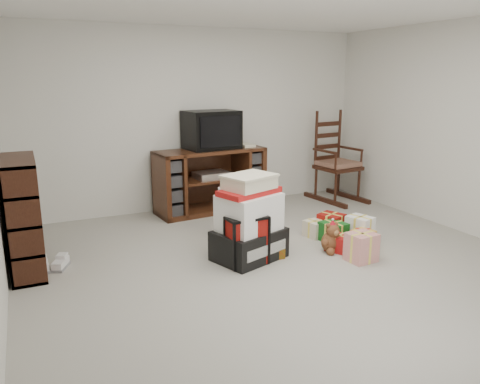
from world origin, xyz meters
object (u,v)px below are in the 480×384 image
object	(u,v)px
santa_figurine	(257,215)
sneaker_pair	(52,265)
red_suitcase	(247,241)
tv_stand	(211,180)
rocking_chair	(335,169)
mrs_claus_figurine	(224,214)
gift_cluster	(343,234)
gift_pile	(249,223)
crt_television	(212,130)
bookshelf	(24,217)
teddy_bear	(331,239)

from	to	relation	value
santa_figurine	sneaker_pair	xyz separation A→B (m)	(-2.32, -0.14, -0.18)
red_suitcase	tv_stand	bearing A→B (deg)	75.62
red_suitcase	rocking_chair	bearing A→B (deg)	33.93
tv_stand	mrs_claus_figurine	world-z (taller)	tv_stand
mrs_claus_figurine	gift_cluster	xyz separation A→B (m)	(1.10, -0.84, -0.14)
tv_stand	rocking_chair	xyz separation A→B (m)	(1.95, -0.21, 0.04)
gift_pile	gift_cluster	distance (m)	1.18
gift_pile	crt_television	bearing A→B (deg)	60.67
mrs_claus_figurine	crt_television	xyz separation A→B (m)	(0.29, 1.10, 0.87)
mrs_claus_figurine	gift_cluster	bearing A→B (deg)	-37.39
tv_stand	santa_figurine	xyz separation A→B (m)	(0.15, -1.14, -0.21)
mrs_claus_figurine	red_suitcase	bearing A→B (deg)	-99.14
tv_stand	bookshelf	distance (m)	2.66
sneaker_pair	red_suitcase	bearing A→B (deg)	-12.95
gift_cluster	crt_television	xyz separation A→B (m)	(-0.81, 1.95, 1.01)
gift_pile	gift_cluster	bearing A→B (deg)	-22.22
rocking_chair	red_suitcase	size ratio (longest dim) A/B	2.37
mrs_claus_figurine	teddy_bear	bearing A→B (deg)	-49.34
red_suitcase	sneaker_pair	distance (m)	1.93
tv_stand	red_suitcase	size ratio (longest dim) A/B	2.66
sneaker_pair	crt_television	bearing A→B (deg)	39.37
gift_pile	red_suitcase	bearing A→B (deg)	-142.27
sneaker_pair	gift_cluster	world-z (taller)	gift_cluster
bookshelf	mrs_claus_figurine	size ratio (longest dim) A/B	1.65
bookshelf	sneaker_pair	world-z (taller)	bookshelf
red_suitcase	teddy_bear	size ratio (longest dim) A/B	1.84
mrs_claus_figurine	gift_pile	bearing A→B (deg)	-93.91
tv_stand	sneaker_pair	world-z (taller)	tv_stand
crt_television	gift_cluster	bearing A→B (deg)	-74.13
bookshelf	rocking_chair	world-z (taller)	rocking_chair
gift_cluster	teddy_bear	bearing A→B (deg)	-153.07
rocking_chair	santa_figurine	size ratio (longest dim) A/B	2.41
santa_figurine	crt_television	world-z (taller)	crt_television
gift_cluster	crt_television	size ratio (longest dim) A/B	1.38
red_suitcase	santa_figurine	distance (m)	1.00
rocking_chair	mrs_claus_figurine	distance (m)	2.37
rocking_chair	santa_figurine	world-z (taller)	rocking_chair
sneaker_pair	tv_stand	bearing A→B (deg)	39.02
gift_pile	red_suitcase	distance (m)	0.22
teddy_bear	gift_cluster	distance (m)	0.30
bookshelf	crt_television	distance (m)	2.79
rocking_chair	gift_pile	world-z (taller)	rocking_chair
rocking_chair	crt_television	size ratio (longest dim) A/B	1.84
gift_pile	teddy_bear	size ratio (longest dim) A/B	2.70
tv_stand	red_suitcase	bearing A→B (deg)	-107.03
tv_stand	rocking_chair	bearing A→B (deg)	-11.96
tv_stand	bookshelf	world-z (taller)	bookshelf
gift_cluster	santa_figurine	bearing A→B (deg)	133.12
tv_stand	gift_cluster	bearing A→B (deg)	-71.60
sneaker_pair	gift_cluster	distance (m)	3.10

